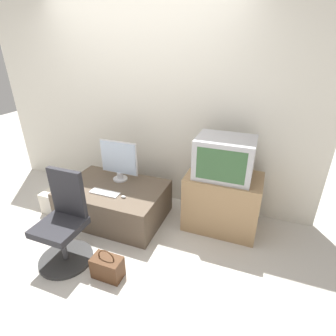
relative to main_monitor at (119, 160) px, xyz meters
The scene contains 12 objects.
ground_plane 1.10m from the main_monitor, 81.29° to the right, with size 12.00×12.00×0.00m, color beige.
wall_back 0.79m from the main_monitor, 75.04° to the left, with size 4.40×0.05×2.60m.
desk 0.52m from the main_monitor, 87.05° to the right, with size 1.22×0.83×0.43m.
side_stand 1.33m from the main_monitor, ahead, with size 0.83×0.52×0.67m.
main_monitor is the anchor object (origin of this frame).
keyboard 0.44m from the main_monitor, 89.71° to the right, with size 0.35×0.11×0.01m.
mouse 0.51m from the main_monitor, 55.58° to the right, with size 0.06×0.04×0.03m.
crt_tv 1.28m from the main_monitor, ahead, with size 0.60×0.45×0.44m.
office_chair 1.02m from the main_monitor, 94.12° to the right, with size 0.53×0.53×0.94m.
cardboard_box_lower 1.05m from the main_monitor, 154.79° to the right, with size 0.21×0.23×0.28m.
handbag 1.27m from the main_monitor, 67.15° to the right, with size 0.28×0.16×0.32m.
book 1.15m from the main_monitor, 135.24° to the right, with size 0.20×0.13×0.02m.
Camera 1 is at (1.48, -1.67, 2.01)m, focal length 28.00 mm.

